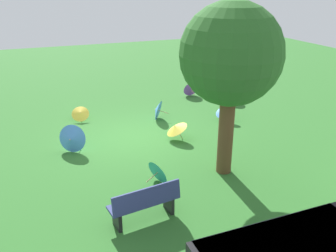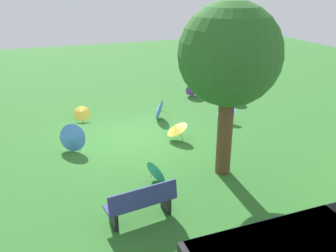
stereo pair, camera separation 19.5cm
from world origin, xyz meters
The scene contains 11 objects.
ground centered at (0.00, 0.00, 0.00)m, with size 40.00×40.00×0.00m, color #2D6B28.
park_bench centered at (1.10, 4.53, 0.47)m, with size 1.65×0.69×0.90m.
shade_tree centered at (-1.66, 3.20, 3.26)m, with size 2.62×2.62×4.62m.
parasol_blue_1 centered at (2.15, 0.39, 0.45)m, with size 0.93×0.85×0.90m.
parasol_purple_0 centered at (-3.80, -3.66, 0.36)m, with size 0.73×0.70×0.73m.
parasol_red_2 centered at (-5.12, -2.12, 0.32)m, with size 0.80×0.67×0.64m.
parasol_yellow_1 centered at (-1.25, 0.70, 0.43)m, with size 0.82×0.83×0.69m.
parasol_blue_2 centered at (-3.63, -0.18, 0.41)m, with size 0.92×0.93×0.62m.
parasol_teal_0 centered at (0.25, 3.11, 0.34)m, with size 0.68×0.75×0.68m.
parasol_yellow_3 centered at (1.48, -2.27, 0.30)m, with size 0.76×0.68×0.56m.
parasol_blue_3 centered at (-1.31, -1.34, 0.39)m, with size 0.74×0.82×0.78m.
Camera 2 is at (2.88, 10.97, 5.00)m, focal length 38.25 mm.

